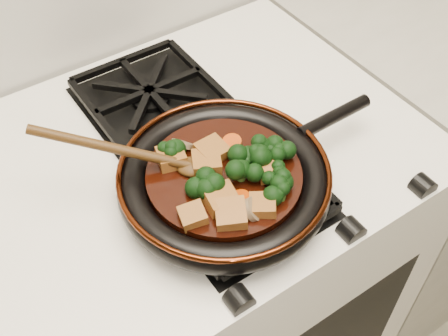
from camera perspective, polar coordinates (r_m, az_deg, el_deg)
stove at (r=1.30m, az=-2.45°, el=-11.74°), size 0.76×0.60×0.90m
burner_grate_front at (r=0.85m, az=1.62°, el=-2.79°), size 0.23×0.23×0.03m
burner_grate_back at (r=1.02m, az=-7.54°, el=7.37°), size 0.23×0.23×0.03m
skillet at (r=0.83m, az=0.13°, el=-1.13°), size 0.44×0.32×0.05m
braising_sauce at (r=0.83m, az=0.00°, el=-0.97°), size 0.23×0.23×0.02m
tofu_cube_0 at (r=0.78m, az=-0.35°, el=-3.20°), size 0.05×0.05×0.03m
tofu_cube_1 at (r=0.84m, az=-1.23°, el=1.69°), size 0.05×0.05×0.03m
tofu_cube_2 at (r=0.81m, az=4.80°, el=-0.51°), size 0.05×0.05×0.02m
tofu_cube_3 at (r=0.76m, az=-3.19°, el=-4.87°), size 0.04×0.04×0.02m
tofu_cube_4 at (r=0.82m, az=-1.78°, el=0.50°), size 0.06×0.06×0.02m
tofu_cube_5 at (r=0.77m, az=3.95°, el=-3.83°), size 0.05×0.05×0.02m
tofu_cube_6 at (r=0.76m, az=0.71°, el=-4.76°), size 0.06×0.06×0.03m
tofu_cube_7 at (r=0.83m, az=-5.36°, el=1.05°), size 0.05×0.05×0.03m
broccoli_floret_0 at (r=0.84m, az=5.25°, el=1.58°), size 0.07×0.08×0.07m
broccoli_floret_1 at (r=0.83m, az=3.92°, el=1.57°), size 0.08×0.08×0.06m
broccoli_floret_2 at (r=0.80m, az=5.40°, el=-1.05°), size 0.08×0.08×0.06m
broccoli_floret_3 at (r=0.79m, az=5.88°, el=-2.72°), size 0.08×0.08×0.06m
broccoli_floret_4 at (r=0.84m, az=-5.05°, el=1.66°), size 0.09×0.09×0.07m
broccoli_floret_5 at (r=0.82m, az=2.51°, el=0.64°), size 0.08×0.09×0.06m
broccoli_floret_6 at (r=0.80m, az=1.86°, el=-0.50°), size 0.09×0.08×0.08m
broccoli_floret_7 at (r=0.79m, az=-2.06°, el=-2.14°), size 0.07×0.07×0.05m
carrot_coin_0 at (r=0.86m, az=0.82°, el=2.65°), size 0.03×0.03×0.01m
carrot_coin_1 at (r=0.78m, az=1.57°, el=-3.11°), size 0.03×0.03×0.02m
carrot_coin_2 at (r=0.83m, az=-4.77°, el=0.78°), size 0.03×0.03×0.01m
carrot_coin_3 at (r=0.85m, az=-1.07°, el=2.28°), size 0.03×0.03×0.01m
carrot_coin_4 at (r=0.83m, az=3.49°, el=0.81°), size 0.03×0.03×0.02m
mushroom_slice_0 at (r=0.77m, az=2.94°, el=-4.23°), size 0.04×0.04×0.03m
mushroom_slice_1 at (r=0.80m, az=5.62°, el=-1.53°), size 0.04×0.04×0.03m
mushroom_slice_2 at (r=0.86m, az=4.12°, el=2.58°), size 0.03×0.04×0.03m
mushroom_slice_3 at (r=0.85m, az=4.25°, el=2.48°), size 0.03×0.04×0.03m
mushroom_slice_4 at (r=0.85m, az=-4.30°, el=2.44°), size 0.04×0.04×0.03m
wooden_spoon at (r=0.81m, az=-7.61°, el=1.18°), size 0.14×0.11×0.24m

